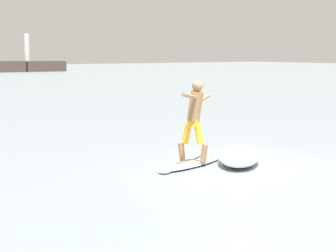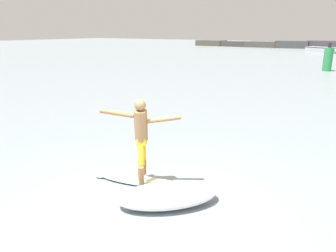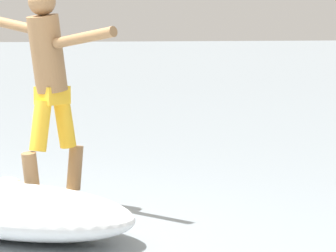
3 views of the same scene
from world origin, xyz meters
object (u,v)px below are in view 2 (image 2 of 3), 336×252
(surfboard, at_px, (141,181))
(channel_marker_buoy, at_px, (328,59))
(surfer, at_px, (141,133))
(fishing_boat_near_jetty, at_px, (323,50))

(surfboard, distance_m, channel_marker_buoy, 24.99)
(surfboard, relative_size, surfer, 1.20)
(channel_marker_buoy, bearing_deg, fishing_boat_near_jetty, 99.09)
(surfboard, height_order, channel_marker_buoy, channel_marker_buoy)
(fishing_boat_near_jetty, bearing_deg, channel_marker_buoy, -80.91)
(surfer, bearing_deg, surfboard, 156.29)
(surfboard, distance_m, surfer, 1.13)
(surfer, height_order, channel_marker_buoy, channel_marker_buoy)
(surfer, xyz_separation_m, fishing_boat_near_jetty, (-3.64, 49.24, -0.73))
(surfer, relative_size, fishing_boat_near_jetty, 0.32)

